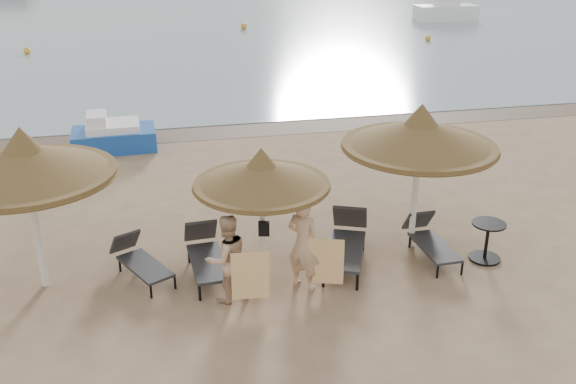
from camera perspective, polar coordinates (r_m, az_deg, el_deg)
name	(u,v)px	position (r m, az deg, el deg)	size (l,w,h in m)	color
ground	(240,286)	(12.05, -4.25, -8.35)	(160.00, 160.00, 0.00)	#9C7D5C
wet_sand_strip	(198,133)	(20.62, -8.03, 5.23)	(200.00, 1.60, 0.01)	brown
palapa_left	(25,162)	(11.86, -22.35, 2.49)	(3.10, 3.10, 3.07)	white
palapa_center	(262,175)	(11.63, -2.37, 1.56)	(2.54, 2.54, 2.52)	white
palapa_right	(420,135)	(12.72, 11.65, 5.02)	(3.07, 3.07, 3.05)	white
lounger_far_left	(139,259)	(12.55, -13.10, -5.83)	(1.23, 1.69, 0.73)	black
lounger_near_left	(206,253)	(12.43, -7.31, -5.41)	(0.74, 1.93, 0.85)	black
lounger_near_right	(346,241)	(12.76, 5.22, -4.32)	(1.42, 2.17, 0.93)	black
lounger_far_right	(430,239)	(13.24, 12.48, -4.10)	(0.61, 1.71, 0.76)	black
side_table	(487,242)	(13.32, 17.24, -4.30)	(0.66, 0.66, 0.80)	black
person_left	(227,252)	(11.22, -5.46, -5.34)	(0.88, 0.57, 1.91)	tan
person_right	(304,236)	(11.49, 1.41, -3.95)	(0.96, 0.63, 2.10)	tan
towel_left	(250,276)	(11.11, -3.36, -7.45)	(0.66, 0.07, 0.92)	orange
towel_right	(326,262)	(11.56, 3.38, -6.19)	(0.62, 0.22, 0.91)	orange
bag_patterned	(260,205)	(12.06, -2.47, -1.18)	(0.33, 0.20, 0.40)	silver
bag_dark	(264,229)	(11.90, -2.16, -3.28)	(0.22, 0.11, 0.29)	black
pedal_boat	(113,136)	(19.54, -15.32, 4.86)	(2.43, 1.50, 1.10)	#194DA7
buoy_left	(27,51)	(35.18, -22.19, 11.55)	(0.35, 0.35, 0.35)	gold
buoy_mid	(244,26)	(40.42, -3.96, 14.50)	(0.39, 0.39, 0.39)	gold
buoy_right	(428,38)	(37.17, 12.33, 13.23)	(0.33, 0.33, 0.33)	gold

